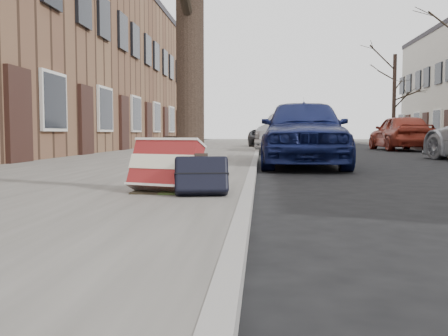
# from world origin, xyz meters

# --- Properties ---
(ground) EXTENTS (120.00, 120.00, 0.00)m
(ground) POSITION_xyz_m (0.00, 0.00, 0.00)
(ground) COLOR black
(ground) RESTS_ON ground
(near_sidewalk) EXTENTS (5.00, 70.00, 0.12)m
(near_sidewalk) POSITION_xyz_m (-3.70, 15.00, 0.06)
(near_sidewalk) COLOR gray
(near_sidewalk) RESTS_ON ground
(house_near) EXTENTS (6.80, 40.00, 7.00)m
(house_near) POSITION_xyz_m (-9.60, 16.00, 3.50)
(house_near) COLOR brown
(house_near) RESTS_ON ground
(dirt_patch) EXTENTS (0.85, 0.85, 0.02)m
(dirt_patch) POSITION_xyz_m (-2.00, 1.20, 0.13)
(dirt_patch) COLOR black
(dirt_patch) RESTS_ON near_sidewalk
(suitcase_red) EXTENTS (0.81, 0.62, 0.56)m
(suitcase_red) POSITION_xyz_m (-2.09, 0.96, 0.40)
(suitcase_red) COLOR maroon
(suitcase_red) RESTS_ON near_sidewalk
(suitcase_navy) EXTENTS (0.56, 0.38, 0.41)m
(suitcase_navy) POSITION_xyz_m (-1.69, 0.72, 0.32)
(suitcase_navy) COLOR black
(suitcase_navy) RESTS_ON near_sidewalk
(car_near_front) EXTENTS (1.92, 4.49, 1.51)m
(car_near_front) POSITION_xyz_m (-0.20, 6.95, 0.76)
(car_near_front) COLOR #121A4D
(car_near_front) RESTS_ON ground
(car_near_mid) EXTENTS (2.70, 4.70, 1.47)m
(car_near_mid) POSITION_xyz_m (0.01, 14.46, 0.73)
(car_near_mid) COLOR #A8ABAF
(car_near_mid) RESTS_ON ground
(car_near_back) EXTENTS (3.58, 5.24, 1.33)m
(car_near_back) POSITION_xyz_m (-0.14, 20.01, 0.67)
(car_near_back) COLOR #37383D
(car_near_back) RESTS_ON ground
(car_far_back) EXTENTS (1.93, 4.48, 1.51)m
(car_far_back) POSITION_xyz_m (4.78, 17.67, 0.75)
(car_far_back) COLOR maroon
(car_far_back) RESTS_ON ground
(tree_far_c) EXTENTS (0.23, 0.23, 5.53)m
(tree_far_c) POSITION_xyz_m (7.20, 28.13, 2.88)
(tree_far_c) COLOR black
(tree_far_c) RESTS_ON far_sidewalk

